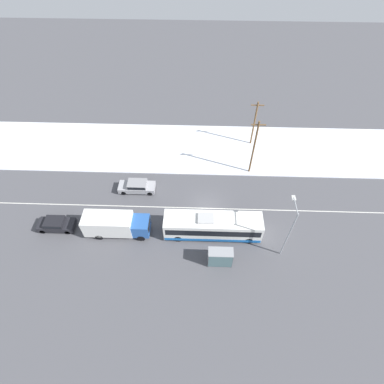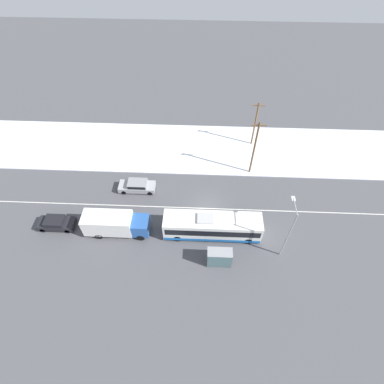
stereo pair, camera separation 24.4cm
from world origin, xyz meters
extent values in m
plane|color=#4C4C51|center=(0.00, 0.00, 0.00)|extent=(120.00, 120.00, 0.00)
cube|color=silver|center=(0.00, 11.16, 0.06)|extent=(80.00, 10.77, 0.12)
cube|color=silver|center=(0.00, 0.00, 0.00)|extent=(60.00, 0.12, 0.00)
cube|color=white|center=(0.69, -3.66, 1.58)|extent=(11.09, 2.55, 2.61)
cube|color=black|center=(0.69, -3.66, 1.89)|extent=(10.65, 2.57, 0.99)
cube|color=blue|center=(0.69, -3.66, 0.51)|extent=(10.98, 2.57, 0.47)
cube|color=#B2B2B2|center=(-0.14, -3.66, 3.00)|extent=(1.80, 1.40, 0.24)
cylinder|color=black|center=(4.84, -4.80, 0.50)|extent=(1.00, 0.28, 1.00)
cylinder|color=black|center=(4.84, -2.53, 0.50)|extent=(1.00, 0.28, 1.00)
cylinder|color=black|center=(-3.26, -4.80, 0.50)|extent=(1.00, 0.28, 1.00)
cylinder|color=black|center=(-3.26, -2.53, 0.50)|extent=(1.00, 0.28, 1.00)
cube|color=silver|center=(-11.24, -3.85, 1.71)|extent=(5.56, 2.30, 2.43)
cube|color=#2856A3|center=(-7.51, -3.85, 1.44)|extent=(1.90, 2.18, 1.90)
cube|color=black|center=(-6.58, -3.85, 1.82)|extent=(0.06, 1.96, 0.84)
cylinder|color=black|center=(-7.51, -4.87, 0.45)|extent=(0.90, 0.26, 0.90)
cylinder|color=black|center=(-7.51, -2.83, 0.45)|extent=(0.90, 0.26, 0.90)
cylinder|color=black|center=(-12.35, -4.87, 0.45)|extent=(0.90, 0.26, 0.90)
cylinder|color=black|center=(-12.35, -2.83, 0.45)|extent=(0.90, 0.26, 0.90)
cube|color=#9E9EA3|center=(-9.12, 2.71, 0.59)|extent=(4.72, 1.80, 0.72)
cube|color=gray|center=(-9.00, 2.71, 1.22)|extent=(2.46, 1.66, 0.55)
cube|color=black|center=(-9.00, 2.71, 1.23)|extent=(2.26, 1.69, 0.44)
cylinder|color=black|center=(-10.78, 1.92, 0.32)|extent=(0.64, 0.22, 0.64)
cylinder|color=black|center=(-10.78, 3.50, 0.32)|extent=(0.64, 0.22, 0.64)
cylinder|color=black|center=(-7.36, 1.92, 0.32)|extent=(0.64, 0.22, 0.64)
cylinder|color=black|center=(-7.36, 3.50, 0.32)|extent=(0.64, 0.22, 0.64)
cube|color=black|center=(-17.70, -3.49, 0.59)|extent=(4.24, 1.80, 0.73)
cube|color=black|center=(-17.81, -3.49, 1.21)|extent=(2.21, 1.66, 0.51)
cube|color=black|center=(-17.81, -3.49, 1.22)|extent=(2.03, 1.69, 0.40)
cylinder|color=black|center=(-16.28, -4.28, 0.32)|extent=(0.64, 0.22, 0.64)
cylinder|color=black|center=(-16.28, -2.70, 0.32)|extent=(0.64, 0.22, 0.64)
cylinder|color=black|center=(-19.23, -4.28, 0.32)|extent=(0.64, 0.22, 0.64)
cylinder|color=black|center=(-19.23, -2.70, 0.32)|extent=(0.64, 0.22, 0.64)
cylinder|color=#23232D|center=(1.45, -6.60, 0.38)|extent=(0.12, 0.12, 0.77)
cylinder|color=#23232D|center=(1.69, -6.60, 0.38)|extent=(0.12, 0.12, 0.77)
cube|color=brown|center=(1.57, -6.60, 1.08)|extent=(0.40, 0.22, 0.63)
sphere|color=tan|center=(1.57, -6.60, 1.53)|extent=(0.27, 0.27, 0.27)
cylinder|color=brown|center=(1.32, -6.60, 1.05)|extent=(0.10, 0.10, 0.60)
cylinder|color=brown|center=(1.82, -6.60, 1.05)|extent=(0.10, 0.10, 0.60)
cube|color=gray|center=(1.46, -7.40, 2.37)|extent=(2.64, 1.20, 0.06)
cube|color=slate|center=(1.46, -7.98, 1.20)|extent=(2.54, 0.04, 2.16)
cylinder|color=#474C51|center=(0.18, -6.84, 1.17)|extent=(0.08, 0.08, 2.34)
cylinder|color=#474C51|center=(2.74, -6.84, 1.17)|extent=(0.08, 0.08, 2.34)
cylinder|color=#474C51|center=(0.18, -7.96, 1.17)|extent=(0.08, 0.08, 2.34)
cylinder|color=#474C51|center=(2.74, -7.96, 1.17)|extent=(0.08, 0.08, 2.34)
cylinder|color=#9EA3A8|center=(8.31, -6.08, 3.80)|extent=(0.14, 0.14, 7.60)
cylinder|color=#9EA3A8|center=(8.31, -5.05, 7.45)|extent=(0.10, 2.06, 0.10)
cube|color=silver|center=(8.31, -4.02, 7.38)|extent=(0.36, 0.60, 0.16)
cylinder|color=brown|center=(5.95, 6.61, 4.27)|extent=(0.24, 0.24, 8.54)
cube|color=brown|center=(5.95, 6.61, 8.04)|extent=(1.80, 0.12, 0.12)
cylinder|color=brown|center=(6.69, 12.59, 3.63)|extent=(0.24, 0.24, 7.26)
cube|color=brown|center=(6.69, 12.59, 6.76)|extent=(1.80, 0.12, 0.12)
camera|label=1|loc=(-1.05, -22.73, 30.20)|focal=28.00mm
camera|label=2|loc=(-0.81, -22.72, 30.20)|focal=28.00mm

